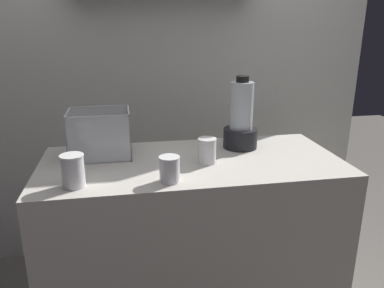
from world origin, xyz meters
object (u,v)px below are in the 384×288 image
Objects in this scene: juice_cup_carrot_far_left at (73,173)px; juice_cup_carrot_middle at (207,152)px; juice_cup_carrot_left at (170,170)px; blender_pitcher at (241,121)px; carrot_display_bin at (100,142)px.

juice_cup_carrot_far_left is 0.59m from juice_cup_carrot_middle.
juice_cup_carrot_far_left is at bearing -164.03° from juice_cup_carrot_middle.
juice_cup_carrot_left is at bearing -136.75° from juice_cup_carrot_middle.
juice_cup_carrot_middle is at bearing 15.97° from juice_cup_carrot_far_left.
blender_pitcher is at bearing 24.22° from juice_cup_carrot_far_left.
carrot_display_bin is 0.78× the size of blender_pitcher.
juice_cup_carrot_left is (-0.41, -0.37, -0.09)m from blender_pitcher.
blender_pitcher is at bearing 42.29° from juice_cup_carrot_left.
juice_cup_carrot_far_left is at bearing 176.89° from juice_cup_carrot_left.
juice_cup_carrot_left is at bearing -137.71° from blender_pitcher.
carrot_display_bin is at bearing 76.11° from juice_cup_carrot_far_left.
carrot_display_bin is 0.52m from juice_cup_carrot_middle.
carrot_display_bin is 0.70m from blender_pitcher.
carrot_display_bin is 0.47m from juice_cup_carrot_left.
juice_cup_carrot_far_left is 1.23× the size of juice_cup_carrot_left.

